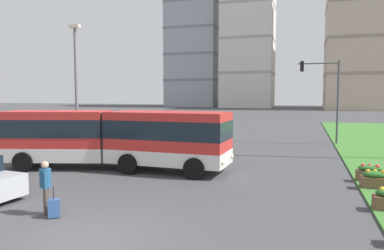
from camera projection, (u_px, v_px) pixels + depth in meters
The scene contains 12 objects.
ground_plane at pixel (87, 239), 9.76m from camera, with size 260.00×260.00×0.00m, color #424244.
articulated_bus at pixel (116, 137), 18.85m from camera, with size 12.02×4.13×3.00m.
car_navy_sedan at pixel (154, 134), 29.24m from camera, with size 4.61×2.51×1.58m.
pedestrian_crossing at pixel (46, 184), 11.71m from camera, with size 0.38×0.49×1.74m.
rolling_suitcase at pixel (54, 208), 11.45m from camera, with size 0.43×0.41×0.97m.
flower_planter_2 at pixel (375, 179), 14.87m from camera, with size 1.10×0.56×0.74m.
flower_planter_3 at pixel (370, 173), 16.09m from camera, with size 1.10×0.56×0.74m.
traffic_light_far_right at pixel (326, 88), 28.29m from camera, with size 3.08×0.28×6.47m.
streetlight_left at pixel (76, 84), 23.26m from camera, with size 0.70×0.28×8.24m.
apartment_tower_west at pixel (197, 45), 123.05m from camera, with size 16.51×19.88×41.10m.
apartment_tower_westcentre at pixel (249, 25), 109.87m from camera, with size 15.14×14.89×49.70m.
apartment_tower_centre at pixel (356, 25), 93.64m from camera, with size 14.56×16.97×43.40m.
Camera 1 is at (5.47, -8.22, 3.85)m, focal length 34.24 mm.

